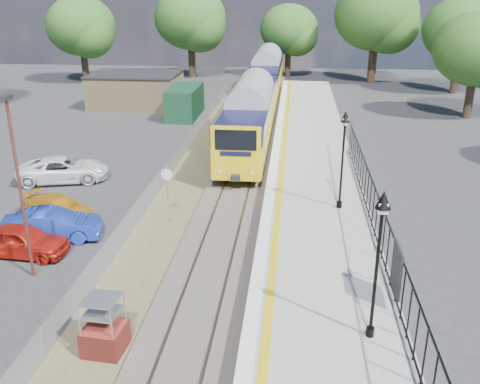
# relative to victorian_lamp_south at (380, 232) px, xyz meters

# --- Properties ---
(ground) EXTENTS (120.00, 120.00, 0.00)m
(ground) POSITION_rel_victorian_lamp_south_xyz_m (-5.50, 4.00, -4.30)
(ground) COLOR #2D2D30
(ground) RESTS_ON ground
(track_bed) EXTENTS (5.90, 80.00, 0.29)m
(track_bed) POSITION_rel_victorian_lamp_south_xyz_m (-5.97, 13.67, -4.21)
(track_bed) COLOR #473F38
(track_bed) RESTS_ON ground
(platform) EXTENTS (5.00, 70.00, 0.90)m
(platform) POSITION_rel_victorian_lamp_south_xyz_m (-1.30, 12.00, -3.85)
(platform) COLOR gray
(platform) RESTS_ON ground
(platform_edge) EXTENTS (0.90, 70.00, 0.01)m
(platform_edge) POSITION_rel_victorian_lamp_south_xyz_m (-3.36, 12.00, -3.39)
(platform_edge) COLOR silver
(platform_edge) RESTS_ON platform
(victorian_lamp_south) EXTENTS (0.44, 0.44, 4.60)m
(victorian_lamp_south) POSITION_rel_victorian_lamp_south_xyz_m (0.00, 0.00, 0.00)
(victorian_lamp_south) COLOR black
(victorian_lamp_south) RESTS_ON platform
(victorian_lamp_north) EXTENTS (0.44, 0.44, 4.60)m
(victorian_lamp_north) POSITION_rel_victorian_lamp_south_xyz_m (-0.20, 10.00, 0.00)
(victorian_lamp_north) COLOR black
(victorian_lamp_north) RESTS_ON platform
(palisade_fence) EXTENTS (0.12, 26.00, 2.00)m
(palisade_fence) POSITION_rel_victorian_lamp_south_xyz_m (1.05, 6.24, -2.46)
(palisade_fence) COLOR black
(palisade_fence) RESTS_ON platform
(wire_fence) EXTENTS (0.06, 52.00, 1.20)m
(wire_fence) POSITION_rel_victorian_lamp_south_xyz_m (-9.70, 16.00, -3.70)
(wire_fence) COLOR #999EA3
(wire_fence) RESTS_ON ground
(outbuilding) EXTENTS (10.80, 10.10, 3.12)m
(outbuilding) POSITION_rel_victorian_lamp_south_xyz_m (-16.41, 35.21, -2.78)
(outbuilding) COLOR tan
(outbuilding) RESTS_ON ground
(tree_line) EXTENTS (56.80, 43.80, 11.88)m
(tree_line) POSITION_rel_victorian_lamp_south_xyz_m (-4.10, 46.00, 2.31)
(tree_line) COLOR #332319
(tree_line) RESTS_ON ground
(train) EXTENTS (2.82, 40.83, 3.51)m
(train) POSITION_rel_victorian_lamp_south_xyz_m (-5.50, 34.11, -1.96)
(train) COLOR gold
(train) RESTS_ON ground
(brick_plinth) EXTENTS (1.29, 1.29, 1.92)m
(brick_plinth) POSITION_rel_victorian_lamp_south_xyz_m (-8.00, -0.37, -3.37)
(brick_plinth) COLOR maroon
(brick_plinth) RESTS_ON ground
(speed_sign) EXTENTS (0.55, 0.14, 2.74)m
(speed_sign) POSITION_rel_victorian_lamp_south_xyz_m (-8.26, 9.41, -2.44)
(speed_sign) COLOR #999EA3
(speed_sign) RESTS_ON ground
(carpark_lamp) EXTENTS (0.25, 0.50, 7.09)m
(carpark_lamp) POSITION_rel_victorian_lamp_south_xyz_m (-12.41, 3.88, -0.26)
(carpark_lamp) COLOR #54231C
(carpark_lamp) RESTS_ON ground
(car_red) EXTENTS (4.05, 1.84, 1.35)m
(car_red) POSITION_rel_victorian_lamp_south_xyz_m (-13.65, 5.52, -3.62)
(car_red) COLOR #B51C10
(car_red) RESTS_ON ground
(car_blue) EXTENTS (4.53, 2.40, 1.42)m
(car_blue) POSITION_rel_victorian_lamp_south_xyz_m (-13.02, 7.06, -3.59)
(car_blue) COLOR #1A349E
(car_blue) RESTS_ON ground
(car_yellow) EXTENTS (4.15, 2.95, 1.11)m
(car_yellow) POSITION_rel_victorian_lamp_south_xyz_m (-13.71, 9.42, -3.74)
(car_yellow) COLOR orange
(car_yellow) RESTS_ON ground
(car_white) EXTENTS (5.55, 3.61, 1.42)m
(car_white) POSITION_rel_victorian_lamp_south_xyz_m (-15.70, 14.64, -3.59)
(car_white) COLOR white
(car_white) RESTS_ON ground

